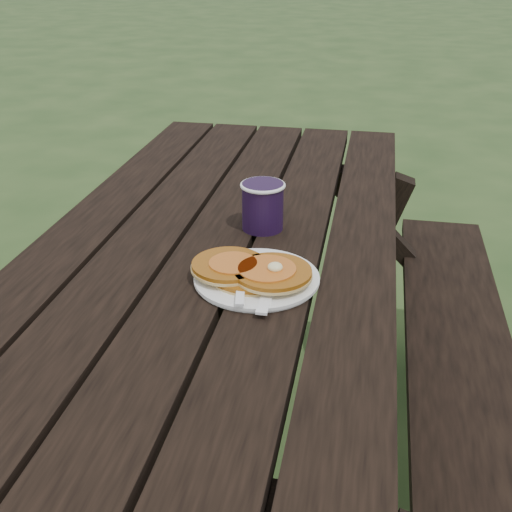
% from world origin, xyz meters
% --- Properties ---
extents(ground, '(60.00, 60.00, 0.00)m').
position_xyz_m(ground, '(0.00, 0.00, 0.00)').
color(ground, '#253D1A').
rests_on(ground, ground).
extents(picnic_table, '(1.36, 1.80, 0.75)m').
position_xyz_m(picnic_table, '(0.00, 0.00, 0.37)').
color(picnic_table, black).
rests_on(picnic_table, ground).
extents(plate, '(0.30, 0.30, 0.01)m').
position_xyz_m(plate, '(0.12, -0.16, 0.76)').
color(plate, white).
rests_on(plate, picnic_table).
extents(pancake_stack, '(0.23, 0.15, 0.04)m').
position_xyz_m(pancake_stack, '(0.11, -0.16, 0.77)').
color(pancake_stack, '#9A5511').
rests_on(pancake_stack, plate).
extents(knife, '(0.02, 0.18, 0.00)m').
position_xyz_m(knife, '(0.15, -0.20, 0.76)').
color(knife, white).
rests_on(knife, plate).
extents(fork, '(0.06, 0.16, 0.01)m').
position_xyz_m(fork, '(0.10, -0.22, 0.77)').
color(fork, white).
rests_on(fork, plate).
extents(coffee_cup, '(0.10, 0.10, 0.10)m').
position_xyz_m(coffee_cup, '(0.09, 0.08, 0.81)').
color(coffee_cup, black).
rests_on(coffee_cup, picnic_table).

